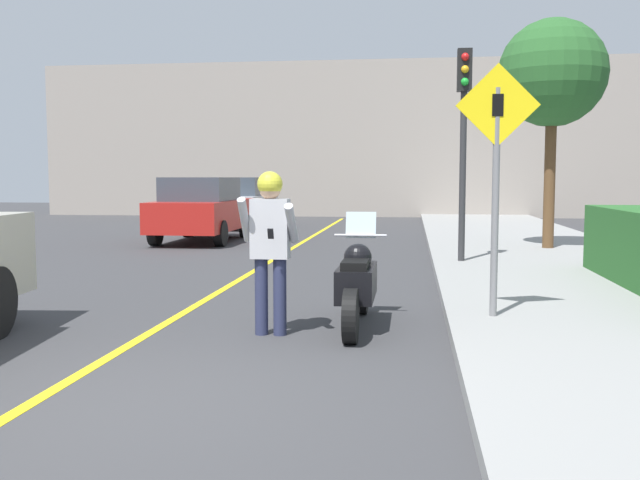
{
  "coord_description": "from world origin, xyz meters",
  "views": [
    {
      "loc": [
        2.19,
        -4.88,
        1.68
      ],
      "look_at": [
        1.15,
        3.19,
        0.96
      ],
      "focal_mm": 40.0,
      "sensor_mm": 36.0,
      "label": 1
    }
  ],
  "objects_px": {
    "crossing_sign": "(496,166)",
    "traffic_light": "(464,115)",
    "motorcycle": "(357,284)",
    "person_biker": "(270,235)",
    "street_tree": "(553,74)",
    "parked_car_silver": "(240,202)",
    "parked_car_red": "(202,209)"
  },
  "relations": [
    {
      "from": "parked_car_red",
      "to": "street_tree",
      "type": "bearing_deg",
      "value": -13.43
    },
    {
      "from": "street_tree",
      "to": "parked_car_silver",
      "type": "xyz_separation_m",
      "value": [
        -8.7,
        7.31,
        -3.03
      ]
    },
    {
      "from": "traffic_light",
      "to": "parked_car_red",
      "type": "height_order",
      "value": "traffic_light"
    },
    {
      "from": "crossing_sign",
      "to": "traffic_light",
      "type": "distance_m",
      "value": 5.41
    },
    {
      "from": "motorcycle",
      "to": "crossing_sign",
      "type": "xyz_separation_m",
      "value": [
        1.51,
        0.13,
        1.32
      ]
    },
    {
      "from": "person_biker",
      "to": "parked_car_red",
      "type": "xyz_separation_m",
      "value": [
        -3.95,
        10.72,
        -0.21
      ]
    },
    {
      "from": "traffic_light",
      "to": "parked_car_silver",
      "type": "relative_size",
      "value": 0.92
    },
    {
      "from": "motorcycle",
      "to": "street_tree",
      "type": "bearing_deg",
      "value": 66.39
    },
    {
      "from": "traffic_light",
      "to": "parked_car_red",
      "type": "distance_m",
      "value": 8.18
    },
    {
      "from": "motorcycle",
      "to": "traffic_light",
      "type": "xyz_separation_m",
      "value": [
        1.52,
        5.44,
        2.32
      ]
    },
    {
      "from": "crossing_sign",
      "to": "traffic_light",
      "type": "xyz_separation_m",
      "value": [
        0.01,
        5.31,
        1.0
      ]
    },
    {
      "from": "traffic_light",
      "to": "parked_car_silver",
      "type": "distance_m",
      "value": 12.21
    },
    {
      "from": "crossing_sign",
      "to": "parked_car_silver",
      "type": "bearing_deg",
      "value": 113.33
    },
    {
      "from": "street_tree",
      "to": "parked_car_red",
      "type": "xyz_separation_m",
      "value": [
        -8.41,
        2.01,
        -3.03
      ]
    },
    {
      "from": "crossing_sign",
      "to": "traffic_light",
      "type": "relative_size",
      "value": 0.72
    },
    {
      "from": "person_biker",
      "to": "traffic_light",
      "type": "relative_size",
      "value": 0.45
    },
    {
      "from": "motorcycle",
      "to": "crossing_sign",
      "type": "height_order",
      "value": "crossing_sign"
    },
    {
      "from": "crossing_sign",
      "to": "street_tree",
      "type": "bearing_deg",
      "value": 75.62
    },
    {
      "from": "person_biker",
      "to": "street_tree",
      "type": "distance_m",
      "value": 10.19
    },
    {
      "from": "person_biker",
      "to": "parked_car_silver",
      "type": "height_order",
      "value": "person_biker"
    },
    {
      "from": "parked_car_silver",
      "to": "street_tree",
      "type": "bearing_deg",
      "value": -40.05
    },
    {
      "from": "motorcycle",
      "to": "traffic_light",
      "type": "distance_m",
      "value": 6.11
    },
    {
      "from": "crossing_sign",
      "to": "parked_car_silver",
      "type": "height_order",
      "value": "crossing_sign"
    },
    {
      "from": "person_biker",
      "to": "traffic_light",
      "type": "xyz_separation_m",
      "value": [
        2.4,
        5.97,
        1.74
      ]
    },
    {
      "from": "parked_car_silver",
      "to": "crossing_sign",
      "type": "bearing_deg",
      "value": -66.67
    },
    {
      "from": "crossing_sign",
      "to": "street_tree",
      "type": "relative_size",
      "value": 0.56
    },
    {
      "from": "motorcycle",
      "to": "parked_car_red",
      "type": "bearing_deg",
      "value": 115.36
    },
    {
      "from": "crossing_sign",
      "to": "person_biker",
      "type": "bearing_deg",
      "value": -164.77
    },
    {
      "from": "street_tree",
      "to": "crossing_sign",
      "type": "bearing_deg",
      "value": -104.38
    },
    {
      "from": "person_biker",
      "to": "crossing_sign",
      "type": "bearing_deg",
      "value": 15.23
    },
    {
      "from": "traffic_light",
      "to": "street_tree",
      "type": "bearing_deg",
      "value": 53.19
    },
    {
      "from": "parked_car_silver",
      "to": "person_biker",
      "type": "bearing_deg",
      "value": -75.19
    }
  ]
}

